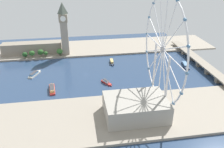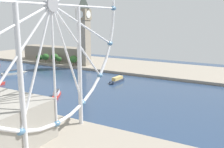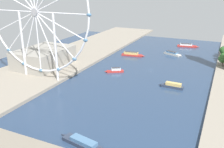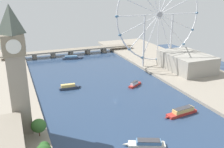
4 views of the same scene
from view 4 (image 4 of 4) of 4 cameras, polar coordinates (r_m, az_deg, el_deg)
ground_plane at (r=251.53m, az=0.80°, el=-5.86°), size 402.53×402.53×0.00m
riverbank_right at (r=311.65m, az=20.93°, el=-1.86°), size 90.00×520.00×3.00m
clock_tower at (r=186.99m, az=-20.58°, el=0.81°), size 15.50×15.50×92.42m
ferris_wheel at (r=347.80m, az=10.54°, el=12.82°), size 125.97×3.20×130.33m
riverside_hall at (r=344.07m, az=16.25°, el=2.67°), size 48.15×68.03×21.18m
river_bridge at (r=421.52m, az=-9.27°, el=5.14°), size 214.53×15.96×9.26m
tour_boat_0 at (r=286.72m, az=5.16°, el=-2.25°), size 21.31×14.64×5.68m
tour_boat_1 at (r=185.19m, az=7.76°, el=-15.16°), size 29.28×16.87×5.08m
tour_boat_3 at (r=281.33m, az=-9.55°, el=-2.84°), size 25.05×6.36×5.56m
tour_boat_4 at (r=232.04m, az=15.36°, el=-8.13°), size 34.61×10.19×5.99m
tour_boat_5 at (r=398.19m, az=-8.92°, el=3.64°), size 33.91×12.27×4.99m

